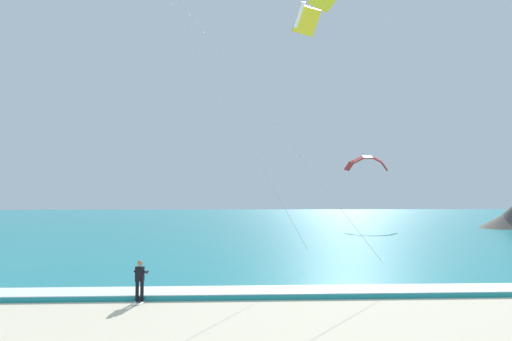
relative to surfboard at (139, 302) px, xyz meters
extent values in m
cube|color=teal|center=(0.83, 60.12, 0.07)|extent=(200.00, 120.00, 0.20)
cube|color=white|center=(0.83, 1.12, 0.19)|extent=(200.00, 1.91, 0.04)
ellipsoid|color=white|center=(0.00, 0.00, 0.00)|extent=(0.58, 1.44, 0.05)
cube|color=black|center=(0.00, 0.25, 0.04)|extent=(0.17, 0.08, 0.04)
cube|color=black|center=(0.00, -0.25, 0.04)|extent=(0.17, 0.08, 0.04)
cylinder|color=black|center=(-0.10, 0.01, 0.39)|extent=(0.14, 0.14, 0.84)
cylinder|color=black|center=(0.10, -0.01, 0.39)|extent=(0.14, 0.14, 0.84)
cube|color=black|center=(0.00, 0.00, 1.11)|extent=(0.36, 0.23, 0.60)
sphere|color=#9E704C|center=(0.00, 0.00, 1.55)|extent=(0.22, 0.22, 0.22)
cylinder|color=black|center=(-0.16, 0.18, 1.16)|extent=(0.14, 0.51, 0.22)
cylinder|color=black|center=(0.19, 0.14, 1.16)|extent=(0.14, 0.51, 0.22)
cylinder|color=black|center=(0.04, 0.38, 1.16)|extent=(0.55, 0.09, 0.04)
cube|color=#3F3F42|center=(0.01, 0.12, 0.89)|extent=(0.13, 0.09, 0.10)
cube|color=yellow|center=(8.11, 7.48, 14.62)|extent=(1.67, 1.21, 1.65)
cube|color=white|center=(7.64, 7.24, 14.87)|extent=(0.60, 0.92, 1.35)
cylinder|color=#B2B2B7|center=(5.38, 1.33, 7.89)|extent=(10.85, 1.92, 13.45)
cylinder|color=#B2B2B7|center=(4.04, 3.93, 7.89)|extent=(8.17, 7.12, 13.45)
cube|color=red|center=(19.30, 42.34, 8.21)|extent=(1.19, 1.05, 1.38)
cube|color=white|center=(19.30, 42.77, 8.43)|extent=(0.85, 0.20, 1.11)
cube|color=red|center=(20.35, 42.01, 9.07)|extent=(1.41, 1.05, 1.08)
cube|color=white|center=(20.35, 42.43, 9.29)|extent=(1.17, 0.21, 0.72)
cube|color=red|center=(21.71, 41.89, 9.38)|extent=(1.30, 1.05, 0.55)
cube|color=white|center=(21.71, 42.32, 9.60)|extent=(1.23, 0.21, 0.17)
cube|color=red|center=(23.06, 42.02, 9.07)|extent=(1.40, 1.05, 1.08)
cube|color=white|center=(23.06, 42.44, 9.29)|extent=(1.17, 0.20, 0.72)
cube|color=red|center=(24.11, 42.36, 8.21)|extent=(1.19, 1.05, 1.38)
cube|color=white|center=(24.11, 42.78, 8.43)|extent=(0.85, 0.20, 1.11)
cone|color=#665B51|center=(38.67, 38.73, 1.06)|extent=(7.53, 7.53, 2.17)
camera|label=1|loc=(3.77, -19.58, 4.31)|focal=33.03mm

